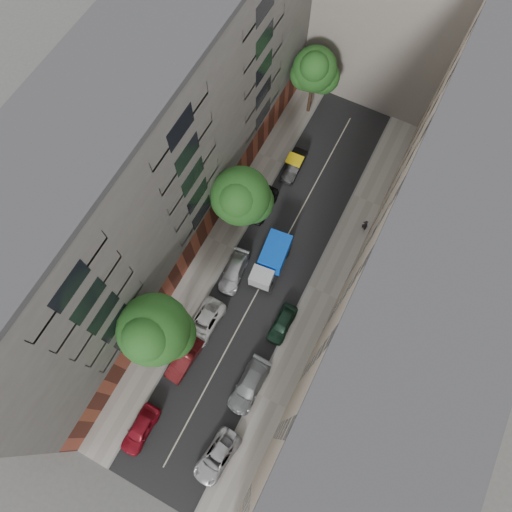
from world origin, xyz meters
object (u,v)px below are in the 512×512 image
Objects in this scene: car_left_2 at (204,323)px; car_left_4 at (263,204)px; car_left_3 at (234,272)px; tree_near at (155,332)px; car_right_2 at (282,324)px; tree_mid at (241,198)px; pedestrian at (365,225)px; car_left_1 at (184,359)px; car_left_5 at (294,165)px; car_right_0 at (217,457)px; tree_far at (315,71)px; lamp_post at (174,328)px; car_left_0 at (140,429)px; tarp_truck at (271,260)px; car_right_1 at (249,386)px.

car_left_2 is 1.12× the size of car_left_4.
tree_near is (-1.70, -8.91, 6.46)m from car_left_3.
car_left_3 is at bearing 159.45° from car_right_2.
tree_mid is (-0.90, -2.60, 4.76)m from car_left_4.
car_left_2 is 11.76m from tree_mid.
pedestrian is (2.91, 12.47, 0.30)m from car_right_2.
car_left_1 is at bearing 87.03° from pedestrian.
car_left_5 is 28.72m from car_right_0.
tree_far is (-1.70, 20.62, 5.46)m from car_left_3.
car_left_5 is 0.41× the size of tree_near.
lamp_post reaches higher than car_left_1.
car_right_0 is at bearing -73.63° from car_left_3.
car_left_2 is at bearing 132.00° from car_right_0.
car_left_3 is 0.96× the size of car_right_0.
tree_mid is at bearing 137.56° from car_right_2.
pedestrian is (9.20, 19.27, 0.25)m from car_left_1.
car_left_0 reaches higher than car_right_0.
car_left_2 is (0.24, 10.31, -0.05)m from car_left_0.
lamp_post is 3.72× the size of pedestrian.
tarp_truck is at bearing 68.64° from tree_near.
car_right_0 is (6.72, 1.11, -0.07)m from car_left_0.
car_right_1 is 8.26m from lamp_post.
tree_near reaches higher than car_right_1.
car_right_0 is at bearing -86.26° from car_right_1.
car_left_0 is 1.08× the size of car_right_2.
tree_far is (-1.62, 26.22, 5.44)m from car_left_2.
car_left_4 is 1.05× the size of car_left_5.
car_right_2 is at bearing -42.76° from tree_mid.
car_left_4 is (-0.48, 23.51, 0.02)m from car_left_0.
car_left_4 is 12.26m from car_right_2.
tree_near is (-1.70, 0.29, 6.40)m from car_left_1.
car_right_2 is at bearing 34.09° from lamp_post.
car_left_3 is 21.39m from tree_far.
car_left_4 is (-0.71, 13.20, 0.07)m from car_left_2.
tarp_truck reaches higher than car_left_1.
car_left_1 is 8.50m from car_right_0.
car_right_2 is 0.48× the size of tree_mid.
car_left_1 is 21.35m from pedestrian.
car_left_5 is (0.00, 13.20, 0.03)m from car_left_3.
car_right_0 is 11.92m from tree_near.
car_left_5 is 9.35m from tree_far.
car_left_3 is 2.75× the size of pedestrian.
car_left_4 is 0.50× the size of tree_far.
pedestrian is at bearing -21.29° from car_left_5.
tree_near is 1.68× the size of lamp_post.
car_left_1 is 9.20m from car_left_3.
car_left_5 is (0.09, 18.80, 0.01)m from car_left_2.
tree_far is (-0.90, 13.02, 5.37)m from car_left_4.
car_left_1 is at bearing -132.47° from car_right_2.
car_left_0 is at bearing -93.13° from car_left_5.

